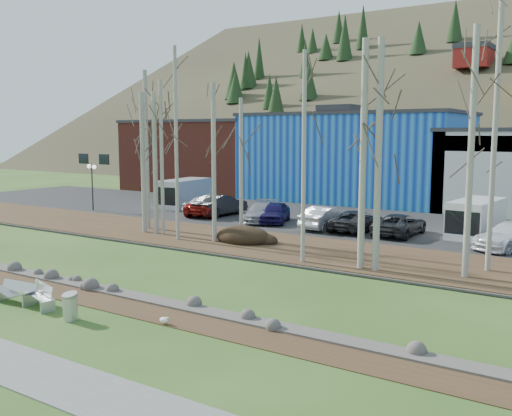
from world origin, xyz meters
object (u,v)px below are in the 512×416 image
Objects in this scene: litter_bin at (70,308)px; van_white at (475,218)px; seagull at (164,320)px; car_5 at (326,218)px; car_6 at (357,221)px; bench_intact at (41,296)px; car_8 at (400,225)px; car_4 at (275,212)px; car_1 at (220,205)px; car_2 at (211,206)px; van_grey at (182,193)px; car_7 at (512,236)px; street_lamp at (92,174)px; bench_damaged at (16,292)px; car_3 at (262,212)px; car_0 at (211,204)px.

van_white reaches higher than litter_bin.
seagull is 22.73m from van_white.
car_5 is 2.07m from car_6.
car_8 is (6.36, 21.06, 0.36)m from bench_intact.
car_1 is at bearing 151.84° from car_4.
van_grey reaches higher than car_2.
car_4 is 0.84× the size of car_7.
car_6 is (1.43, 21.45, 0.36)m from litter_bin.
street_lamp reaches higher than car_8.
bench_damaged is (-1.29, -0.16, -0.03)m from bench_intact.
car_5 is (2.76, 20.93, 0.47)m from bench_damaged.
car_4 is 6.15m from car_6.
van_grey reaches higher than car_4.
car_5 is at bearing -26.26° from car_3.
car_5 is 0.94× the size of car_6.
car_5 is at bearing -157.04° from car_7.
car_1 is at bearing 122.60° from seagull.
car_8 is 20.23m from van_grey.
street_lamp is 0.74× the size of car_7.
car_3 is 10.31m from van_grey.
car_8 is 4.51m from van_white.
seagull is 0.08× the size of van_grey.
car_2 is at bearing -0.51° from car_8.
car_4 is at bearing 0.95° from car_6.
van_white is at bearing -14.35° from car_3.
seagull is 0.09× the size of car_0.
seagull is at bearing 27.77° from bench_intact.
car_7 is (9.33, -0.75, 0.07)m from car_6.
van_grey is (-17.16, 3.02, 0.51)m from car_6.
car_0 is at bearing 124.45° from seagull.
car_6 is 0.90× the size of van_white.
car_8 is at bearing -14.18° from van_grey.
seagull is 25.36m from car_0.
car_0 is at bearing -2.09° from car_5.
car_1 is at bearing 114.30° from litter_bin.
car_0 is (9.39, 3.46, -2.17)m from street_lamp.
van_grey is (-23.99, 0.98, 0.05)m from van_white.
bench_intact is 21.49m from car_3.
car_3 is 1.00× the size of car_6.
car_1 reaches higher than car_8.
bench_intact is 21.36m from car_6.
car_8 is (7.65, 21.22, 0.40)m from bench_damaged.
street_lamp is 0.74× the size of car_2.
car_1 reaches higher than car_0.
car_1 is 0.74m from car_2.
car_4 reaches higher than litter_bin.
litter_bin is at bearing -62.86° from van_grey.
car_4 is at bearing 102.37° from litter_bin.
bench_damaged is 24.89m from car_7.
van_grey is at bearing -162.79° from car_7.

